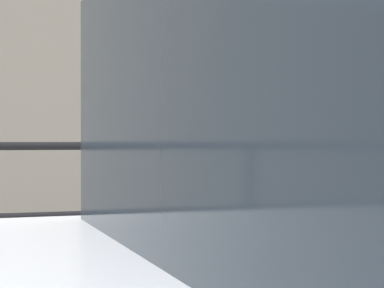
# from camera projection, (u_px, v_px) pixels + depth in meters

# --- Properties ---
(parking_meter) EXTENTS (0.17, 0.18, 1.40)m
(parking_meter) POSITION_uv_depth(u_px,v_px,m) (133.00, 183.00, 2.99)
(parking_meter) COLOR slate
(parking_meter) RESTS_ON sidewalk_curb
(pedestrian_at_meter) EXTENTS (0.61, 0.60, 1.73)m
(pedestrian_at_meter) POSITION_uv_depth(u_px,v_px,m) (253.00, 182.00, 3.39)
(pedestrian_at_meter) COLOR black
(pedestrian_at_meter) RESTS_ON sidewalk_curb
(background_railing) EXTENTS (24.06, 0.06, 1.18)m
(background_railing) POSITION_uv_depth(u_px,v_px,m) (112.00, 187.00, 5.39)
(background_railing) COLOR black
(background_railing) RESTS_ON sidewalk_curb
(backdrop_wall) EXTENTS (32.00, 0.50, 3.24)m
(backdrop_wall) POSITION_uv_depth(u_px,v_px,m) (58.00, 118.00, 8.84)
(backdrop_wall) COLOR #ADA38E
(backdrop_wall) RESTS_ON ground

